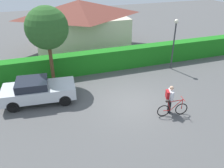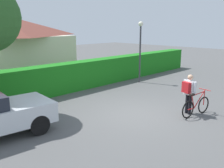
% 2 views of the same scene
% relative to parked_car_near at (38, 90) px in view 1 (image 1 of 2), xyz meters
% --- Properties ---
extents(ground_plane, '(60.00, 60.00, 0.00)m').
position_rel_parked_car_near_xyz_m(ground_plane, '(4.95, -1.92, -0.72)').
color(ground_plane, '#515151').
extents(hedge_row, '(21.96, 0.90, 1.48)m').
position_rel_parked_car_near_xyz_m(hedge_row, '(4.95, 2.90, 0.01)').
color(hedge_row, '#1B751A').
rests_on(hedge_row, ground).
extents(house_distant, '(8.27, 5.52, 4.07)m').
position_rel_parked_car_near_xyz_m(house_distant, '(4.30, 8.75, 1.36)').
color(house_distant, beige).
rests_on(house_distant, ground).
extents(parked_car_near, '(4.07, 2.07, 1.38)m').
position_rel_parked_car_near_xyz_m(parked_car_near, '(0.00, 0.00, 0.00)').
color(parked_car_near, silver).
rests_on(parked_car_near, ground).
extents(bicycle, '(1.62, 0.50, 0.96)m').
position_rel_parked_car_near_xyz_m(bicycle, '(6.36, -3.59, -0.35)').
color(bicycle, black).
rests_on(bicycle, ground).
extents(person_rider, '(0.45, 0.61, 1.55)m').
position_rel_parked_car_near_xyz_m(person_rider, '(6.33, -3.26, 0.21)').
color(person_rider, black).
rests_on(person_rider, ground).
extents(street_lamp, '(0.28, 0.28, 3.59)m').
position_rel_parked_car_near_xyz_m(street_lamp, '(9.43, 1.55, 1.65)').
color(street_lamp, '#38383D').
rests_on(street_lamp, ground).
extents(tree_kerbside, '(2.51, 2.51, 4.88)m').
position_rel_parked_car_near_xyz_m(tree_kerbside, '(1.02, 1.94, 2.89)').
color(tree_kerbside, brown).
rests_on(tree_kerbside, ground).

